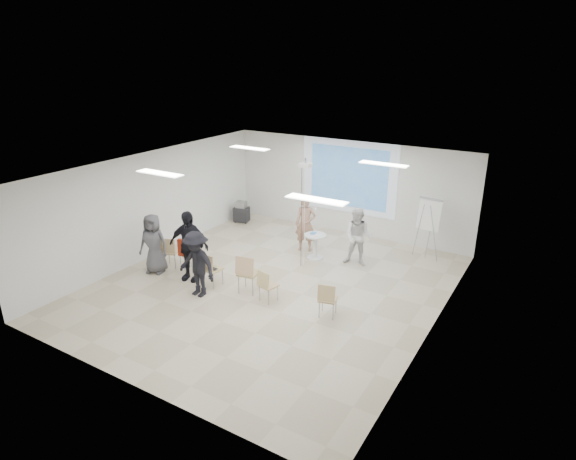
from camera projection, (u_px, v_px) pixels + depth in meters
The scene contains 30 objects.
floor at pixel (272, 288), 12.14m from camera, with size 8.00×9.00×0.10m, color beige.
ceiling at pixel (270, 167), 11.06m from camera, with size 8.00×9.00×0.10m, color white.
wall_back at pixel (349, 187), 15.25m from camera, with size 8.00×0.10×3.00m, color silver.
wall_left at pixel (151, 204), 13.56m from camera, with size 0.10×9.00×3.00m, color silver.
wall_right at pixel (440, 267), 9.64m from camera, with size 0.10×9.00×3.00m, color silver.
projection_halo at pixel (349, 177), 15.08m from camera, with size 3.20×0.01×2.30m, color silver.
projection_image at pixel (348, 177), 15.07m from camera, with size 2.60×0.01×1.90m, color #3470B1.
pedestal_table at pixel (315, 245), 13.57m from camera, with size 0.70×0.70×0.76m.
player_left at pixel (306, 220), 13.99m from camera, with size 0.68×0.46×1.87m, color tan.
player_right at pixel (358, 234), 13.04m from camera, with size 0.87×0.69×1.80m, color white.
controller_left at pixel (315, 209), 14.00m from camera, with size 0.04×0.13×0.04m, color white.
controller_right at pixel (356, 219), 13.22m from camera, with size 0.04×0.13×0.04m, color silver.
chair_far_left at pixel (170, 250), 12.99m from camera, with size 0.53×0.55×0.87m.
chair_left_mid at pixel (191, 253), 12.74m from camera, with size 0.53×0.55×0.92m.
chair_left_inner at pixel (210, 267), 11.93m from camera, with size 0.45×0.48×0.88m.
chair_center at pixel (247, 271), 11.56m from camera, with size 0.54×0.57×1.00m.
chair_right_inner at pixel (266, 284), 11.20m from camera, with size 0.45×0.47×0.80m.
chair_right_far at pixel (327, 297), 10.54m from camera, with size 0.47×0.50×0.83m.
red_jacket at pixel (187, 248), 12.57m from camera, with size 0.48×0.11×0.46m, color #A82B14.
laptop at pixel (213, 268), 12.02m from camera, with size 0.32×0.24×0.03m, color black.
audience_left at pixel (188, 241), 12.14m from camera, with size 1.23×0.74×2.12m, color black.
audience_mid at pixel (196, 260), 11.35m from camera, with size 1.20×0.66×1.86m, color black.
audience_outer at pixel (153, 240), 12.60m from camera, with size 0.88×0.58×1.81m, color #525256.
flipchart_easel at pixel (429, 215), 13.28m from camera, with size 0.77×0.59×1.79m.
av_cart at pixel (242, 212), 16.58m from camera, with size 0.57×0.50×0.73m.
ceiling_projector at pixel (305, 170), 12.33m from camera, with size 0.30×0.25×3.00m.
fluor_panel_nw at pixel (250, 148), 13.66m from camera, with size 1.20×0.30×0.02m, color white.
fluor_panel_ne at pixel (383, 164), 11.73m from camera, with size 1.20×0.30×0.02m, color white.
fluor_panel_sw at pixel (160, 173), 10.85m from camera, with size 1.20×0.30×0.02m, color white.
fluor_panel_se at pixel (316, 200), 8.92m from camera, with size 1.20×0.30×0.02m, color white.
Camera 1 is at (5.96, -9.10, 5.55)m, focal length 30.00 mm.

